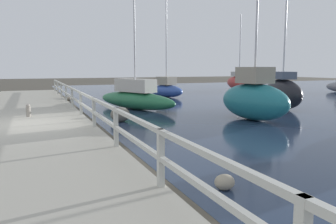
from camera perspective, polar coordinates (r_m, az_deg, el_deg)
ground_plane at (r=12.27m, az=-23.11°, el=-3.10°), size 120.00×120.00×0.00m
dock_walkway at (r=12.25m, az=-23.14°, el=-2.48°), size 4.19×36.00×0.27m
railing at (r=12.28m, az=-14.01°, el=1.62°), size 0.10×32.50×0.94m
boulder_mid_strip at (r=6.07m, az=9.82°, el=-11.93°), size 0.37×0.34×0.28m
boulder_downstream at (r=13.34m, az=-8.32°, el=-0.44°), size 0.79×0.71×0.60m
boulder_upstream at (r=22.67m, az=-16.90°, el=2.25°), size 0.39×0.35×0.29m
mooring_bollard at (r=13.92m, az=-23.15°, el=0.29°), size 0.17×0.17×0.50m
sailboat_red at (r=32.88m, az=12.28°, el=5.11°), size 2.14×5.62×7.27m
sailboat_teal at (r=14.05m, az=14.76°, el=2.22°), size 1.99×3.67×6.39m
sailboat_black at (r=18.56m, az=19.31°, el=3.25°), size 2.24×4.08×5.62m
sailboat_blue at (r=24.26m, az=-0.29°, el=4.05°), size 2.35×3.45×7.34m
sailboat_green at (r=17.34m, az=-5.72°, el=2.54°), size 3.40×5.70×5.88m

